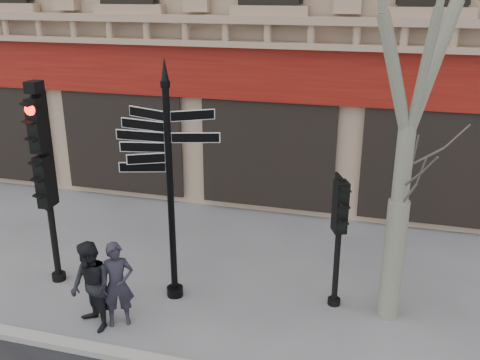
% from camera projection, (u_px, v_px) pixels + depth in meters
% --- Properties ---
extents(ground, '(80.00, 80.00, 0.00)m').
position_uv_depth(ground, '(205.00, 318.00, 9.52)').
color(ground, '#5E5E62').
rests_on(ground, ground).
extents(fingerpost, '(2.07, 2.07, 4.49)m').
position_uv_depth(fingerpost, '(168.00, 143.00, 9.20)').
color(fingerpost, black).
rests_on(fingerpost, ground).
extents(traffic_signal_main, '(0.45, 0.33, 4.00)m').
position_uv_depth(traffic_signal_main, '(44.00, 160.00, 9.91)').
color(traffic_signal_main, black).
rests_on(traffic_signal_main, ground).
extents(traffic_signal_secondary, '(0.49, 0.43, 2.45)m').
position_uv_depth(traffic_signal_secondary, '(340.00, 220.00, 9.35)').
color(traffic_signal_secondary, black).
rests_on(traffic_signal_secondary, ground).
extents(pedestrian_a, '(0.67, 0.60, 1.54)m').
position_uv_depth(pedestrian_a, '(117.00, 284.00, 9.12)').
color(pedestrian_a, '#24222D').
rests_on(pedestrian_a, ground).
extents(pedestrian_b, '(0.99, 0.94, 1.61)m').
position_uv_depth(pedestrian_b, '(91.00, 287.00, 8.99)').
color(pedestrian_b, black).
rests_on(pedestrian_b, ground).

